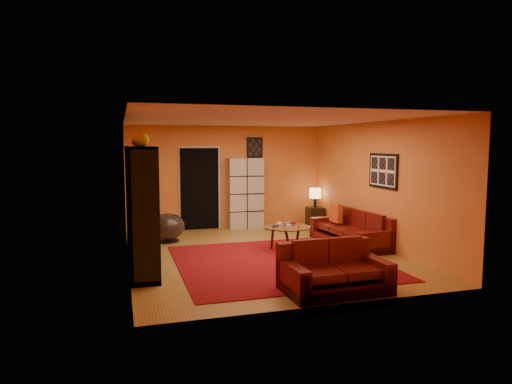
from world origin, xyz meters
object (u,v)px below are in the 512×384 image
object	(u,v)px
loveseat	(332,271)
coffee_table	(286,229)
tv	(143,209)
storage_cabinet	(245,193)
side_table	(315,217)
sofa	(354,231)
entertainment_unit	(140,205)
bowl_chair	(167,227)
table_lamp	(315,194)

from	to	relation	value
loveseat	coffee_table	size ratio (longest dim) A/B	1.57
tv	loveseat	world-z (taller)	tv
storage_cabinet	loveseat	bearing A→B (deg)	-92.37
tv	side_table	world-z (taller)	tv
tv	side_table	size ratio (longest dim) A/B	1.80
sofa	side_table	size ratio (longest dim) A/B	4.27
entertainment_unit	loveseat	distance (m)	3.64
loveseat	bowl_chair	world-z (taller)	loveseat
sofa	bowl_chair	bearing A→B (deg)	155.30
loveseat	storage_cabinet	distance (m)	5.25
tv	storage_cabinet	world-z (taller)	storage_cabinet
sofa	side_table	bearing A→B (deg)	83.19
bowl_chair	table_lamp	distance (m)	4.02
loveseat	storage_cabinet	bearing A→B (deg)	-2.61
storage_cabinet	coffee_table	bearing A→B (deg)	-88.65
table_lamp	side_table	bearing A→B (deg)	-90.00
coffee_table	side_table	xyz separation A→B (m)	(1.69, 2.37, -0.19)
loveseat	tv	bearing A→B (deg)	45.58
entertainment_unit	loveseat	world-z (taller)	entertainment_unit
sofa	storage_cabinet	world-z (taller)	storage_cabinet
storage_cabinet	side_table	size ratio (longest dim) A/B	3.57
tv	sofa	size ratio (longest dim) A/B	0.42
coffee_table	table_lamp	world-z (taller)	table_lamp
coffee_table	storage_cabinet	distance (m)	2.71
sofa	loveseat	world-z (taller)	same
sofa	coffee_table	distance (m)	1.58
coffee_table	bowl_chair	size ratio (longest dim) A/B	1.25
storage_cabinet	bowl_chair	xyz separation A→B (m)	(-2.08, -1.14, -0.56)
sofa	storage_cabinet	size ratio (longest dim) A/B	1.20
sofa	loveseat	size ratio (longest dim) A/B	1.41
tv	side_table	distance (m)	5.19
tv	table_lamp	world-z (taller)	tv
storage_cabinet	table_lamp	size ratio (longest dim) A/B	3.58
coffee_table	storage_cabinet	xyz separation A→B (m)	(-0.12, 2.67, 0.45)
side_table	table_lamp	xyz separation A→B (m)	(0.00, 0.00, 0.60)
entertainment_unit	side_table	world-z (taller)	entertainment_unit
table_lamp	tv	bearing A→B (deg)	-150.54
entertainment_unit	table_lamp	world-z (taller)	entertainment_unit
entertainment_unit	coffee_table	size ratio (longest dim) A/B	3.11
entertainment_unit	side_table	bearing A→B (deg)	28.88
entertainment_unit	coffee_table	distance (m)	2.90
entertainment_unit	storage_cabinet	bearing A→B (deg)	45.87
entertainment_unit	bowl_chair	distance (m)	1.91
tv	coffee_table	world-z (taller)	tv
bowl_chair	table_lamp	xyz separation A→B (m)	(3.89, 0.84, 0.52)
sofa	loveseat	xyz separation A→B (m)	(-1.80, -2.64, -0.00)
loveseat	bowl_chair	bearing A→B (deg)	24.45
storage_cabinet	side_table	distance (m)	1.94
side_table	table_lamp	size ratio (longest dim) A/B	1.00
entertainment_unit	coffee_table	world-z (taller)	entertainment_unit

